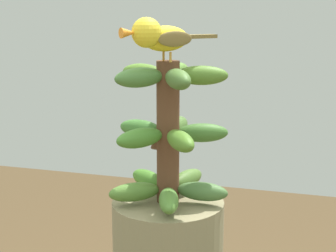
# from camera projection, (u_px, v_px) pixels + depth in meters

# --- Properties ---
(banana_bunch) EXTENTS (0.27, 0.27, 0.31)m
(banana_bunch) POSITION_uv_depth(u_px,v_px,m) (168.00, 133.00, 1.12)
(banana_bunch) COLOR brown
(banana_bunch) RESTS_ON banana_tree
(perched_bird) EXTENTS (0.18, 0.17, 0.09)m
(perched_bird) POSITION_uv_depth(u_px,v_px,m) (159.00, 36.00, 1.04)
(perched_bird) COLOR #C68933
(perched_bird) RESTS_ON banana_bunch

